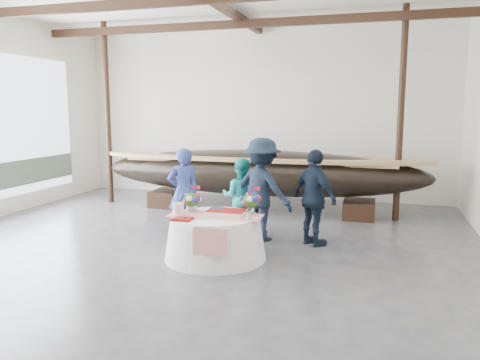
% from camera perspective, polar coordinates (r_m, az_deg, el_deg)
% --- Properties ---
extents(floor, '(10.00, 12.00, 0.01)m').
position_cam_1_polar(floor, '(7.44, -8.99, -10.23)').
color(floor, '#3D3D42').
rests_on(floor, ground).
extents(wall_back, '(10.00, 0.02, 4.50)m').
position_cam_1_polar(wall_back, '(12.71, 2.53, 8.06)').
color(wall_back, silver).
rests_on(wall_back, ground).
extents(pavilion_structure, '(9.80, 11.76, 4.50)m').
position_cam_1_polar(pavilion_structure, '(7.86, -7.32, 20.40)').
color(pavilion_structure, black).
rests_on(pavilion_structure, ground).
extents(longboat_display, '(7.73, 1.55, 1.45)m').
position_cam_1_polar(longboat_display, '(10.88, 2.17, 0.93)').
color(longboat_display, black).
rests_on(longboat_display, ground).
extents(banquet_table, '(1.63, 1.63, 0.71)m').
position_cam_1_polar(banquet_table, '(7.59, -3.02, -6.96)').
color(banquet_table, white).
rests_on(banquet_table, ground).
extents(tabletop_items, '(1.54, 1.03, 0.40)m').
position_cam_1_polar(tabletop_items, '(7.65, -2.88, -2.96)').
color(tabletop_items, red).
rests_on(tabletop_items, banquet_table).
extents(guest_woman_blue, '(0.73, 0.69, 1.67)m').
position_cam_1_polar(guest_woman_blue, '(8.93, -6.91, -1.44)').
color(guest_woman_blue, navy).
rests_on(guest_woman_blue, ground).
extents(guest_woman_teal, '(0.77, 0.63, 1.48)m').
position_cam_1_polar(guest_woman_teal, '(8.90, 0.07, -2.05)').
color(guest_woman_teal, teal).
rests_on(guest_woman_teal, ground).
extents(guest_man_left, '(1.39, 1.10, 1.88)m').
position_cam_1_polar(guest_man_left, '(8.52, 2.69, -1.16)').
color(guest_man_left, black).
rests_on(guest_man_left, ground).
extents(guest_man_right, '(1.03, 0.96, 1.70)m').
position_cam_1_polar(guest_man_right, '(8.29, 9.08, -2.17)').
color(guest_man_right, black).
rests_on(guest_man_right, ground).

